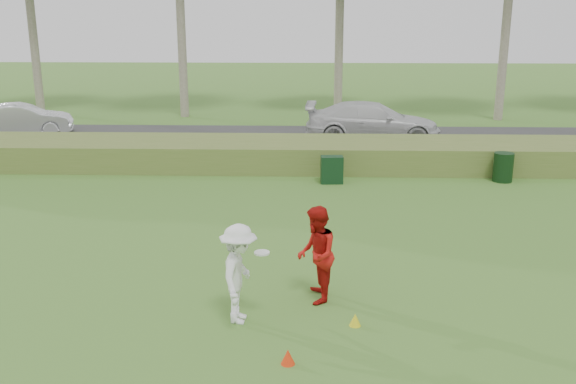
{
  "coord_description": "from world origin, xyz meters",
  "views": [
    {
      "loc": [
        0.46,
        -9.99,
        5.23
      ],
      "look_at": [
        0.0,
        4.0,
        1.3
      ],
      "focal_mm": 40.0,
      "sensor_mm": 36.0,
      "label": 1
    }
  ],
  "objects_px": {
    "player_white": "(239,274)",
    "trash_bin": "(503,167)",
    "car_right": "(373,122)",
    "player_red": "(316,255)",
    "car_mid": "(23,120)",
    "cone_orange": "(288,357)",
    "utility_cabinet": "(332,170)",
    "cone_yellow": "(355,320)"
  },
  "relations": [
    {
      "from": "player_red",
      "to": "cone_yellow",
      "type": "height_order",
      "value": "player_red"
    },
    {
      "from": "trash_bin",
      "to": "utility_cabinet",
      "type": "bearing_deg",
      "value": -176.0
    },
    {
      "from": "car_right",
      "to": "trash_bin",
      "type": "bearing_deg",
      "value": -147.25
    },
    {
      "from": "player_white",
      "to": "trash_bin",
      "type": "distance_m",
      "value": 12.37
    },
    {
      "from": "player_white",
      "to": "player_red",
      "type": "bearing_deg",
      "value": -51.23
    },
    {
      "from": "utility_cabinet",
      "to": "car_right",
      "type": "bearing_deg",
      "value": 70.4
    },
    {
      "from": "cone_orange",
      "to": "utility_cabinet",
      "type": "distance_m",
      "value": 10.99
    },
    {
      "from": "cone_orange",
      "to": "car_right",
      "type": "xyz_separation_m",
      "value": [
        2.93,
        17.62,
        0.74
      ]
    },
    {
      "from": "cone_yellow",
      "to": "utility_cabinet",
      "type": "distance_m",
      "value": 9.65
    },
    {
      "from": "player_red",
      "to": "trash_bin",
      "type": "height_order",
      "value": "player_red"
    },
    {
      "from": "car_right",
      "to": "cone_yellow",
      "type": "bearing_deg",
      "value": 176.82
    },
    {
      "from": "car_right",
      "to": "player_red",
      "type": "bearing_deg",
      "value": 173.95
    },
    {
      "from": "cone_yellow",
      "to": "trash_bin",
      "type": "distance_m",
      "value": 11.39
    },
    {
      "from": "cone_orange",
      "to": "trash_bin",
      "type": "xyz_separation_m",
      "value": [
        6.51,
        11.32,
        0.34
      ]
    },
    {
      "from": "cone_orange",
      "to": "player_white",
      "type": "bearing_deg",
      "value": 122.19
    },
    {
      "from": "trash_bin",
      "to": "car_right",
      "type": "xyz_separation_m",
      "value": [
        -3.58,
        6.3,
        0.4
      ]
    },
    {
      "from": "car_mid",
      "to": "car_right",
      "type": "xyz_separation_m",
      "value": [
        15.08,
        -0.83,
        0.12
      ]
    },
    {
      "from": "cone_orange",
      "to": "trash_bin",
      "type": "height_order",
      "value": "trash_bin"
    },
    {
      "from": "player_white",
      "to": "utility_cabinet",
      "type": "xyz_separation_m",
      "value": [
        1.92,
        9.52,
        -0.45
      ]
    },
    {
      "from": "car_mid",
      "to": "cone_orange",
      "type": "bearing_deg",
      "value": -162.8
    },
    {
      "from": "cone_orange",
      "to": "trash_bin",
      "type": "distance_m",
      "value": 13.06
    },
    {
      "from": "cone_yellow",
      "to": "car_right",
      "type": "distance_m",
      "value": 16.44
    },
    {
      "from": "car_mid",
      "to": "car_right",
      "type": "bearing_deg",
      "value": -109.32
    },
    {
      "from": "player_red",
      "to": "cone_orange",
      "type": "xyz_separation_m",
      "value": [
        -0.45,
        -2.29,
        -0.79
      ]
    },
    {
      "from": "utility_cabinet",
      "to": "car_mid",
      "type": "relative_size",
      "value": 0.21
    },
    {
      "from": "cone_yellow",
      "to": "car_mid",
      "type": "distance_m",
      "value": 21.7
    },
    {
      "from": "utility_cabinet",
      "to": "trash_bin",
      "type": "bearing_deg",
      "value": 0.27
    },
    {
      "from": "cone_orange",
      "to": "car_right",
      "type": "bearing_deg",
      "value": 80.56
    },
    {
      "from": "player_red",
      "to": "cone_orange",
      "type": "relative_size",
      "value": 7.53
    },
    {
      "from": "player_white",
      "to": "player_red",
      "type": "distance_m",
      "value": 1.6
    },
    {
      "from": "cone_orange",
      "to": "utility_cabinet",
      "type": "relative_size",
      "value": 0.28
    },
    {
      "from": "utility_cabinet",
      "to": "trash_bin",
      "type": "xyz_separation_m",
      "value": [
        5.48,
        0.38,
        0.03
      ]
    },
    {
      "from": "player_red",
      "to": "car_mid",
      "type": "distance_m",
      "value": 20.49
    },
    {
      "from": "cone_yellow",
      "to": "utility_cabinet",
      "type": "relative_size",
      "value": 0.26
    },
    {
      "from": "player_red",
      "to": "car_right",
      "type": "xyz_separation_m",
      "value": [
        2.48,
        15.33,
        -0.05
      ]
    },
    {
      "from": "utility_cabinet",
      "to": "trash_bin",
      "type": "distance_m",
      "value": 5.49
    },
    {
      "from": "utility_cabinet",
      "to": "car_right",
      "type": "xyz_separation_m",
      "value": [
        1.9,
        6.68,
        0.43
      ]
    },
    {
      "from": "cone_yellow",
      "to": "trash_bin",
      "type": "xyz_separation_m",
      "value": [
        5.39,
        10.03,
        0.35
      ]
    },
    {
      "from": "utility_cabinet",
      "to": "car_right",
      "type": "distance_m",
      "value": 6.96
    },
    {
      "from": "player_white",
      "to": "car_right",
      "type": "height_order",
      "value": "player_white"
    },
    {
      "from": "player_white",
      "to": "utility_cabinet",
      "type": "bearing_deg",
      "value": -5.77
    },
    {
      "from": "utility_cabinet",
      "to": "car_mid",
      "type": "height_order",
      "value": "car_mid"
    }
  ]
}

